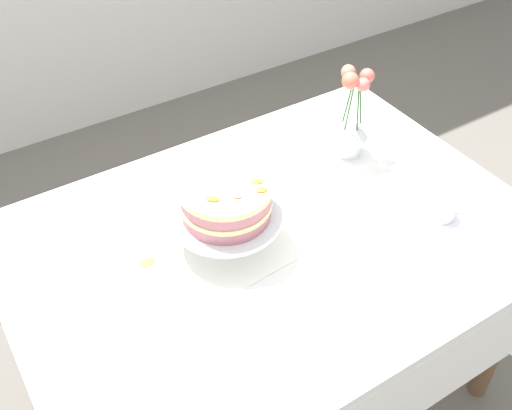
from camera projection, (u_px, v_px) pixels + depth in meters
The scene contains 8 objects.
ground_plane at pixel (269, 385), 2.13m from camera, with size 12.00×12.00×0.00m, color #666059.
dining_table at pixel (278, 264), 1.68m from camera, with size 1.40×1.00×0.74m.
linen_napkin at pixel (228, 241), 1.61m from camera, with size 0.32×0.32×0.00m, color white.
cake_stand at pixel (227, 219), 1.56m from camera, with size 0.29×0.29×0.10m.
layer_cake at pixel (226, 199), 1.51m from camera, with size 0.24×0.24×0.11m.
flower_vase at pixel (352, 120), 1.82m from camera, with size 0.11×0.11×0.30m.
teacup at pixel (443, 212), 1.66m from camera, with size 0.11×0.11×0.06m.
loose_petal_0 at pixel (147, 262), 1.56m from camera, with size 0.04×0.03×0.00m, color yellow.
Camera 1 is at (-0.66, -0.96, 1.89)m, focal length 42.59 mm.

